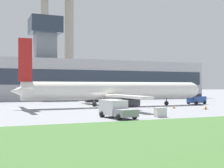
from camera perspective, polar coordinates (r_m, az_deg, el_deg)
The scene contains 10 objects.
ground_plane at distance 49.92m, azimuth -1.86°, elevation -4.48°, with size 400.00×400.00×0.00m, color gray.
terminal_building at distance 85.77m, azimuth -10.75°, elevation 1.05°, with size 87.30×14.66×21.86m.
smokestack_left at distance 112.73m, azimuth -12.23°, elevation 7.73°, with size 3.03×3.03×38.55m.
smokestack_right at distance 114.73m, azimuth -7.84°, elevation 7.30°, with size 3.71×3.71×37.38m.
airplane at distance 53.16m, azimuth 0.14°, elevation -1.29°, with size 34.32×28.34×10.92m.
pushback_tug at distance 63.13m, azimuth 15.20°, elevation -2.76°, with size 3.93×3.06×2.04m.
baggage_truck at distance 35.03m, azimuth 0.72°, elevation -4.60°, with size 3.18×5.41×2.00m.
traffic_cone_near_nose at distance 50.86m, azimuth 11.27°, elevation -4.11°, with size 0.46×0.46×0.56m.
traffic_cone_wingtip at distance 49.95m, azimuth 16.77°, elevation -4.13°, with size 0.61×0.61×0.62m.
utility_cabinet at distance 36.38m, azimuth 8.82°, elevation -5.13°, with size 1.25×0.84×1.13m.
Camera 1 is at (-17.50, -46.61, 3.61)m, focal length 50.00 mm.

